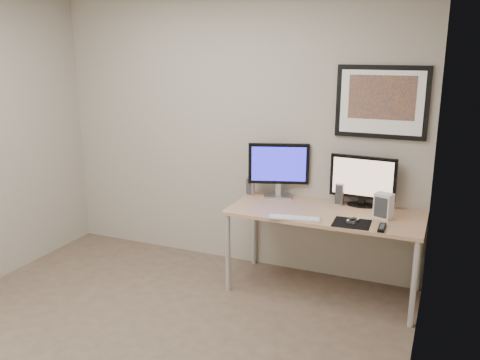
# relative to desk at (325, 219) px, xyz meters

# --- Properties ---
(floor) EXTENTS (3.60, 3.60, 0.00)m
(floor) POSITION_rel_desk_xyz_m (-1.00, -1.35, -0.66)
(floor) COLOR brown
(floor) RESTS_ON ground
(room) EXTENTS (3.60, 3.60, 3.60)m
(room) POSITION_rel_desk_xyz_m (-1.00, -0.90, 0.98)
(room) COLOR white
(room) RESTS_ON ground
(desk) EXTENTS (1.60, 0.70, 0.73)m
(desk) POSITION_rel_desk_xyz_m (0.00, 0.00, 0.00)
(desk) COLOR #AB8253
(desk) RESTS_ON floor
(framed_art) EXTENTS (0.75, 0.04, 0.60)m
(framed_art) POSITION_rel_desk_xyz_m (0.35, 0.33, 0.96)
(framed_art) COLOR black
(framed_art) RESTS_ON room
(monitor_large) EXTENTS (0.53, 0.25, 0.50)m
(monitor_large) POSITION_rel_desk_xyz_m (-0.50, 0.25, 0.34)
(monitor_large) COLOR #B5B5BA
(monitor_large) RESTS_ON desk
(monitor_tv) EXTENTS (0.56, 0.14, 0.44)m
(monitor_tv) POSITION_rel_desk_xyz_m (0.25, 0.26, 0.30)
(monitor_tv) COLOR black
(monitor_tv) RESTS_ON desk
(speaker_left) EXTENTS (0.08, 0.08, 0.17)m
(speaker_left) POSITION_rel_desk_xyz_m (-0.76, 0.20, 0.15)
(speaker_left) COLOR #B5B5BA
(speaker_left) RESTS_ON desk
(speaker_right) EXTENTS (0.08, 0.08, 0.19)m
(speaker_right) POSITION_rel_desk_xyz_m (0.06, 0.23, 0.16)
(speaker_right) COLOR #B5B5BA
(speaker_right) RESTS_ON desk
(keyboard) EXTENTS (0.43, 0.18, 0.01)m
(keyboard) POSITION_rel_desk_xyz_m (-0.18, -0.28, 0.07)
(keyboard) COLOR silver
(keyboard) RESTS_ON desk
(mousepad) EXTENTS (0.30, 0.27, 0.00)m
(mousepad) POSITION_rel_desk_xyz_m (0.26, -0.21, 0.07)
(mousepad) COLOR black
(mousepad) RESTS_ON desk
(mouse) EXTENTS (0.08, 0.12, 0.04)m
(mouse) POSITION_rel_desk_xyz_m (0.26, -0.18, 0.09)
(mouse) COLOR black
(mouse) RESTS_ON mousepad
(remote) EXTENTS (0.05, 0.19, 0.02)m
(remote) POSITION_rel_desk_xyz_m (0.49, -0.25, 0.08)
(remote) COLOR black
(remote) RESTS_ON desk
(fan_unit) EXTENTS (0.16, 0.14, 0.21)m
(fan_unit) POSITION_rel_desk_xyz_m (0.46, 0.00, 0.17)
(fan_unit) COLOR silver
(fan_unit) RESTS_ON desk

